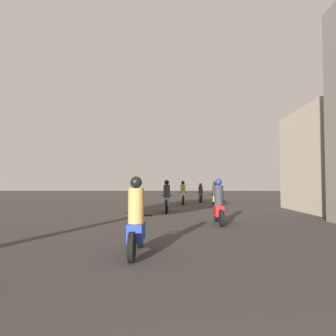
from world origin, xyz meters
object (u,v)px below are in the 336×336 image
object	(u,v)px
motorcycle_yellow	(215,197)
motorcycle_white	(183,195)
motorcycle_blue	(136,223)
motorcycle_red	(219,206)
motorcycle_silver	(167,199)
motorcycle_orange	(201,194)

from	to	relation	value
motorcycle_yellow	motorcycle_white	xyz separation A→B (m)	(-1.84, 2.62, 0.02)
motorcycle_blue	motorcycle_red	bearing A→B (deg)	56.36
motorcycle_red	motorcycle_yellow	world-z (taller)	motorcycle_red
motorcycle_silver	motorcycle_yellow	distance (m)	4.25
motorcycle_silver	motorcycle_white	xyz separation A→B (m)	(0.92, 5.84, 0.00)
motorcycle_white	motorcycle_red	bearing A→B (deg)	-83.21
motorcycle_yellow	motorcycle_orange	distance (m)	5.38
motorcycle_red	motorcycle_silver	xyz separation A→B (m)	(-1.96, 4.60, -0.01)
motorcycle_blue	motorcycle_yellow	bearing A→B (deg)	67.71
motorcycle_red	motorcycle_white	bearing A→B (deg)	100.58
motorcycle_blue	motorcycle_red	xyz separation A→B (m)	(2.31, 4.95, 0.01)
motorcycle_blue	motorcycle_silver	size ratio (longest dim) A/B	0.90
motorcycle_blue	motorcycle_orange	world-z (taller)	motorcycle_blue
motorcycle_blue	motorcycle_yellow	xyz separation A→B (m)	(3.11, 12.77, -0.02)
motorcycle_orange	motorcycle_white	bearing A→B (deg)	-124.45
motorcycle_orange	motorcycle_yellow	bearing A→B (deg)	-92.79
motorcycle_blue	motorcycle_silver	xyz separation A→B (m)	(0.35, 9.55, 0.00)
motorcycle_white	motorcycle_silver	bearing A→B (deg)	-97.87
motorcycle_blue	motorcycle_silver	world-z (taller)	motorcycle_silver
motorcycle_red	motorcycle_white	xyz separation A→B (m)	(-1.04, 10.44, -0.01)
motorcycle_silver	motorcycle_red	bearing A→B (deg)	-59.85
motorcycle_red	motorcycle_silver	distance (m)	5.00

